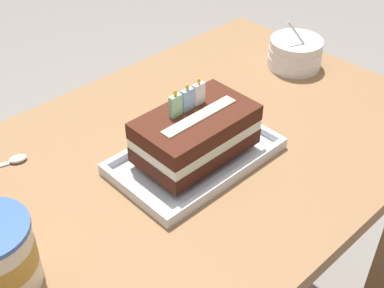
# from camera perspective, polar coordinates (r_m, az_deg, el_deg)

# --- Properties ---
(dining_table) EXTENTS (1.12, 0.72, 0.76)m
(dining_table) POSITION_cam_1_polar(r_m,az_deg,el_deg) (1.14, -0.37, -5.31)
(dining_table) COLOR olive
(dining_table) RESTS_ON ground_plane
(foil_tray) EXTENTS (0.33, 0.20, 0.02)m
(foil_tray) POSITION_cam_1_polar(r_m,az_deg,el_deg) (1.04, 0.41, -1.53)
(foil_tray) COLOR silver
(foil_tray) RESTS_ON dining_table
(birthday_cake) EXTENTS (0.23, 0.14, 0.15)m
(birthday_cake) POSITION_cam_1_polar(r_m,az_deg,el_deg) (1.00, 0.41, 1.25)
(birthday_cake) COLOR #472015
(birthday_cake) RESTS_ON foil_tray
(bowl_stack) EXTENTS (0.14, 0.14, 0.13)m
(bowl_stack) POSITION_cam_1_polar(r_m,az_deg,el_deg) (1.36, 11.36, 9.85)
(bowl_stack) COLOR white
(bowl_stack) RESTS_ON dining_table
(serving_spoon_near_tray) EXTENTS (0.16, 0.06, 0.01)m
(serving_spoon_near_tray) POSITION_cam_1_polar(r_m,az_deg,el_deg) (1.09, -19.85, -1.93)
(serving_spoon_near_tray) COLOR silver
(serving_spoon_near_tray) RESTS_ON dining_table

